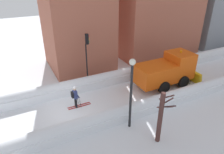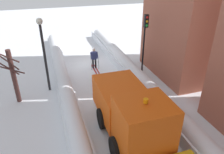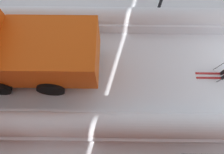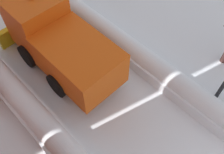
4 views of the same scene
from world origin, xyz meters
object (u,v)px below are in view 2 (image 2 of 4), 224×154
Objects in this scene: plow_truck at (131,113)px; traffic_light_pole at (145,34)px; skier at (94,57)px; street_lamp at (43,47)px; bare_tree_near at (13,76)px.

plow_truck is 7.33m from traffic_light_pole.
plow_truck is at bearing 59.96° from traffic_light_pole.
street_lamp is at bearing 33.55° from skier.
plow_truck reaches higher than skier.
traffic_light_pole is (-3.56, -6.16, 1.78)m from plow_truck.
skier is at bearing -146.45° from street_lamp.
plow_truck is 7.46m from bare_tree_near.
traffic_light_pole is 0.95× the size of street_lamp.
street_lamp is at bearing -154.97° from bare_tree_near.
traffic_light_pole reaches higher than skier.
bare_tree_near is (1.93, 0.90, -1.31)m from street_lamp.
traffic_light_pole is (-3.30, 2.33, 2.25)m from skier.
plow_truck is 1.74× the size of bare_tree_near.
skier is 5.03m from street_lamp.
street_lamp is at bearing 1.52° from traffic_light_pole.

